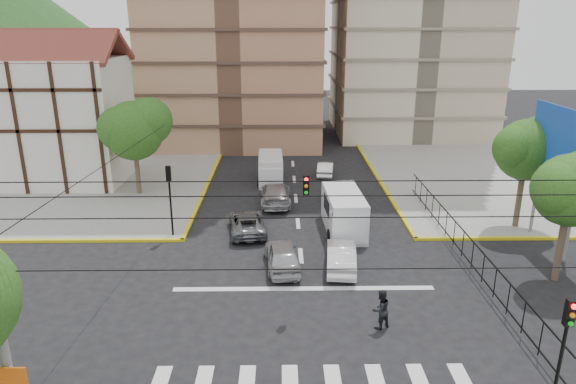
{
  "coord_description": "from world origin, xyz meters",
  "views": [
    {
      "loc": [
        -1.09,
        -21.53,
        12.61
      ],
      "look_at": [
        -0.74,
        4.47,
        4.0
      ],
      "focal_mm": 32.0,
      "sensor_mm": 36.0,
      "label": 1
    }
  ],
  "objects_px": {
    "traffic_light_se": "(564,340)",
    "van_right_lane": "(344,214)",
    "car_white_front_right": "(341,256)",
    "van_left_lane": "(271,170)",
    "car_silver_front_left": "(282,255)",
    "pedestrian_crosswalk": "(381,309)",
    "traffic_light_nw": "(170,189)"
  },
  "relations": [
    {
      "from": "traffic_light_se",
      "to": "van_right_lane",
      "type": "relative_size",
      "value": 0.78
    },
    {
      "from": "traffic_light_se",
      "to": "van_right_lane",
      "type": "distance_m",
      "value": 17.14
    },
    {
      "from": "car_silver_front_left",
      "to": "pedestrian_crosswalk",
      "type": "distance_m",
      "value": 7.15
    },
    {
      "from": "van_right_lane",
      "to": "van_left_lane",
      "type": "bearing_deg",
      "value": 111.41
    },
    {
      "from": "traffic_light_nw",
      "to": "car_white_front_right",
      "type": "bearing_deg",
      "value": -23.75
    },
    {
      "from": "van_left_lane",
      "to": "car_white_front_right",
      "type": "relative_size",
      "value": 1.16
    },
    {
      "from": "pedestrian_crosswalk",
      "to": "car_white_front_right",
      "type": "bearing_deg",
      "value": -108.84
    },
    {
      "from": "van_left_lane",
      "to": "pedestrian_crosswalk",
      "type": "height_order",
      "value": "van_left_lane"
    },
    {
      "from": "traffic_light_nw",
      "to": "pedestrian_crosswalk",
      "type": "xyz_separation_m",
      "value": [
        10.96,
        -10.07,
        -2.21
      ]
    },
    {
      "from": "traffic_light_se",
      "to": "car_white_front_right",
      "type": "distance_m",
      "value": 12.84
    },
    {
      "from": "van_right_lane",
      "to": "car_white_front_right",
      "type": "xyz_separation_m",
      "value": [
        -0.74,
        -5.05,
        -0.5
      ]
    },
    {
      "from": "traffic_light_nw",
      "to": "van_right_lane",
      "type": "xyz_separation_m",
      "value": [
        10.64,
        0.69,
        -1.9
      ]
    },
    {
      "from": "car_white_front_right",
      "to": "van_left_lane",
      "type": "bearing_deg",
      "value": -70.45
    },
    {
      "from": "traffic_light_nw",
      "to": "car_silver_front_left",
      "type": "distance_m",
      "value": 8.34
    },
    {
      "from": "traffic_light_nw",
      "to": "van_right_lane",
      "type": "distance_m",
      "value": 10.83
    },
    {
      "from": "traffic_light_se",
      "to": "van_right_lane",
      "type": "xyz_separation_m",
      "value": [
        -4.96,
        16.29,
        -1.9
      ]
    },
    {
      "from": "car_white_front_right",
      "to": "pedestrian_crosswalk",
      "type": "relative_size",
      "value": 2.37
    },
    {
      "from": "traffic_light_se",
      "to": "van_left_lane",
      "type": "relative_size",
      "value": 0.88
    },
    {
      "from": "van_left_lane",
      "to": "car_silver_front_left",
      "type": "height_order",
      "value": "van_left_lane"
    },
    {
      "from": "van_left_lane",
      "to": "car_silver_front_left",
      "type": "xyz_separation_m",
      "value": [
        0.92,
        -15.7,
        -0.34
      ]
    },
    {
      "from": "car_white_front_right",
      "to": "traffic_light_nw",
      "type": "bearing_deg",
      "value": -18.69
    },
    {
      "from": "traffic_light_nw",
      "to": "van_left_lane",
      "type": "height_order",
      "value": "traffic_light_nw"
    },
    {
      "from": "pedestrian_crosswalk",
      "to": "van_left_lane",
      "type": "bearing_deg",
      "value": -105.9
    },
    {
      "from": "car_white_front_right",
      "to": "van_right_lane",
      "type": "bearing_deg",
      "value": -93.31
    },
    {
      "from": "van_right_lane",
      "to": "van_left_lane",
      "type": "distance_m",
      "value": 11.75
    },
    {
      "from": "traffic_light_nw",
      "to": "pedestrian_crosswalk",
      "type": "distance_m",
      "value": 15.04
    },
    {
      "from": "car_silver_front_left",
      "to": "car_white_front_right",
      "type": "relative_size",
      "value": 1.0
    },
    {
      "from": "traffic_light_se",
      "to": "pedestrian_crosswalk",
      "type": "height_order",
      "value": "traffic_light_se"
    },
    {
      "from": "traffic_light_se",
      "to": "traffic_light_nw",
      "type": "height_order",
      "value": "same"
    },
    {
      "from": "car_silver_front_left",
      "to": "car_white_front_right",
      "type": "distance_m",
      "value": 3.15
    },
    {
      "from": "van_right_lane",
      "to": "pedestrian_crosswalk",
      "type": "relative_size",
      "value": 3.09
    },
    {
      "from": "traffic_light_se",
      "to": "car_white_front_right",
      "type": "bearing_deg",
      "value": 116.89
    }
  ]
}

